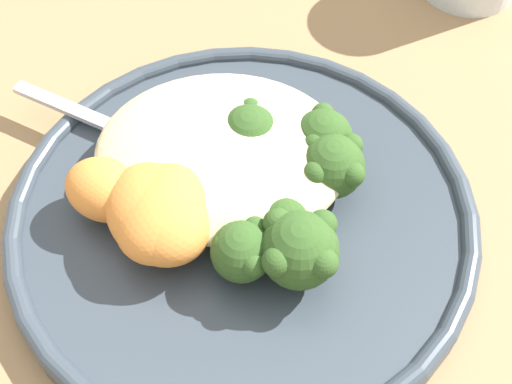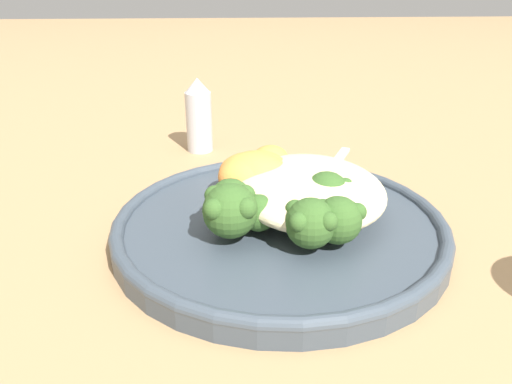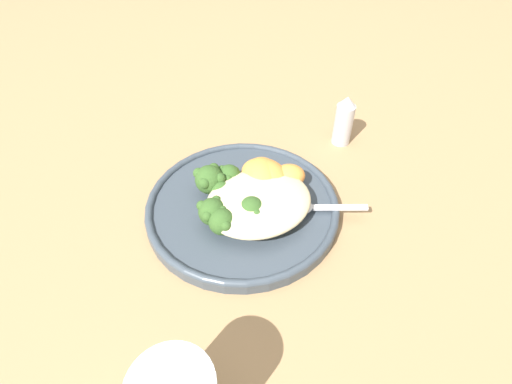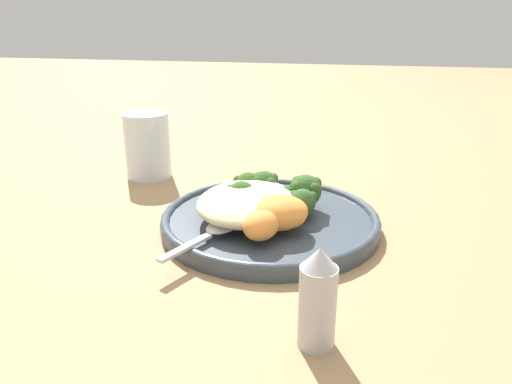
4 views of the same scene
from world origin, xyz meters
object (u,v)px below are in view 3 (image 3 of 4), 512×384
object	(u,v)px
broccoli_stalk_3	(221,207)
spoon	(305,207)
broccoli_stalk_0	(233,177)
sweet_potato_chunk_2	(264,173)
plate	(243,206)
sweet_potato_chunk_0	(289,176)
broccoli_stalk_2	(229,191)
salt_shaker	(344,121)
quinoa_mound	(258,202)
broccoli_stalk_5	(244,211)
kale_tuft	(263,212)
broccoli_stalk_1	(214,180)
sweet_potato_chunk_1	(263,175)
broccoli_stalk_6	(253,205)
broccoli_stalk_4	(231,214)

from	to	relation	value
broccoli_stalk_3	spoon	bearing A→B (deg)	143.68
broccoli_stalk_0	sweet_potato_chunk_2	size ratio (longest dim) A/B	0.93
plate	sweet_potato_chunk_0	distance (m)	0.08
broccoli_stalk_2	salt_shaker	bearing A→B (deg)	-155.24
quinoa_mound	broccoli_stalk_5	bearing A→B (deg)	5.92
broccoli_stalk_2	salt_shaker	world-z (taller)	salt_shaker
broccoli_stalk_5	kale_tuft	world-z (taller)	kale_tuft
broccoli_stalk_1	sweet_potato_chunk_1	xyz separation A→B (m)	(-0.07, 0.02, -0.00)
plate	quinoa_mound	size ratio (longest dim) A/B	1.86
sweet_potato_chunk_0	kale_tuft	world-z (taller)	sweet_potato_chunk_0
sweet_potato_chunk_1	kale_tuft	bearing A→B (deg)	63.25
spoon	broccoli_stalk_0	bearing A→B (deg)	154.33
broccoli_stalk_5	broccoli_stalk_0	bearing A→B (deg)	-141.93
broccoli_stalk_2	sweet_potato_chunk_1	size ratio (longest dim) A/B	1.42
broccoli_stalk_3	salt_shaker	world-z (taller)	salt_shaker
quinoa_mound	sweet_potato_chunk_0	xyz separation A→B (m)	(-0.07, -0.03, -0.00)
broccoli_stalk_6	sweet_potato_chunk_1	distance (m)	0.06
broccoli_stalk_1	broccoli_stalk_2	distance (m)	0.03
plate	broccoli_stalk_0	world-z (taller)	broccoli_stalk_0
sweet_potato_chunk_1	sweet_potato_chunk_2	xyz separation A→B (m)	(-0.00, -0.00, -0.00)
plate	sweet_potato_chunk_1	bearing A→B (deg)	-157.51
broccoli_stalk_5	broccoli_stalk_6	size ratio (longest dim) A/B	0.97
sweet_potato_chunk_2	spoon	bearing A→B (deg)	111.57
broccoli_stalk_4	sweet_potato_chunk_0	world-z (taller)	broccoli_stalk_4
broccoli_stalk_1	broccoli_stalk_3	size ratio (longest dim) A/B	0.89
broccoli_stalk_1	salt_shaker	distance (m)	0.26
broccoli_stalk_6	sweet_potato_chunk_1	size ratio (longest dim) A/B	1.46
broccoli_stalk_1	spoon	xyz separation A→B (m)	(-0.10, 0.09, -0.02)
quinoa_mound	broccoli_stalk_2	size ratio (longest dim) A/B	1.63
broccoli_stalk_4	salt_shaker	bearing A→B (deg)	171.51
kale_tuft	broccoli_stalk_1	bearing A→B (deg)	-65.74
broccoli_stalk_2	salt_shaker	distance (m)	0.25
broccoli_stalk_0	broccoli_stalk_6	world-z (taller)	broccoli_stalk_6
broccoli_stalk_2	kale_tuft	xyz separation A→B (m)	(-0.02, 0.06, 0.00)
spoon	broccoli_stalk_6	bearing A→B (deg)	-173.37
plate	sweet_potato_chunk_1	xyz separation A→B (m)	(-0.04, -0.02, 0.03)
broccoli_stalk_4	spoon	bearing A→B (deg)	136.08
broccoli_stalk_4	broccoli_stalk_2	bearing A→B (deg)	-140.27
broccoli_stalk_0	plate	bearing A→B (deg)	131.68
broccoli_stalk_3	quinoa_mound	bearing A→B (deg)	148.34
plate	broccoli_stalk_1	xyz separation A→B (m)	(0.03, -0.04, 0.03)
plate	broccoli_stalk_2	xyz separation A→B (m)	(0.01, -0.02, 0.02)
quinoa_mound	broccoli_stalk_2	distance (m)	0.05
sweet_potato_chunk_2	broccoli_stalk_5	bearing A→B (deg)	42.09
sweet_potato_chunk_1	broccoli_stalk_2	bearing A→B (deg)	0.86
broccoli_stalk_0	spoon	xyz separation A→B (m)	(-0.07, 0.09, -0.01)
plate	broccoli_stalk_2	distance (m)	0.03
broccoli_stalk_2	sweet_potato_chunk_1	xyz separation A→B (m)	(-0.06, -0.00, 0.01)
broccoli_stalk_1	broccoli_stalk_3	bearing A→B (deg)	105.73
broccoli_stalk_4	sweet_potato_chunk_2	bearing A→B (deg)	-177.61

